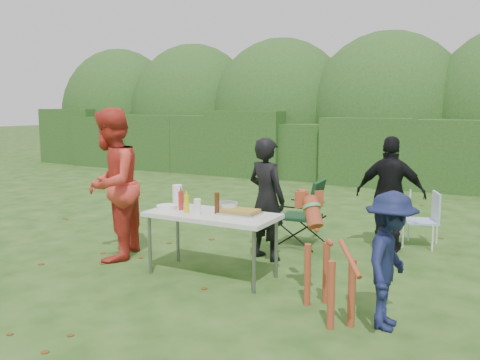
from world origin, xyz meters
The scene contains 20 objects.
ground centered at (0.00, 0.00, 0.00)m, with size 80.00×80.00×0.00m, color #1E4211.
hedge_row centered at (0.00, 8.00, 0.85)m, with size 22.00×1.40×1.70m, color #23471C.
shrub_backdrop centered at (0.00, 9.60, 1.60)m, with size 20.00×2.60×3.20m, color #3D6628.
folding_table centered at (0.18, 0.06, 0.69)m, with size 1.50×0.70×0.74m.
person_cook centered at (0.44, 0.96, 0.78)m, with size 0.57×0.37×1.56m, color black.
person_red_jacket centered at (-1.30, 0.04, 0.96)m, with size 0.94×0.73×1.93m, color red.
person_black_puffy centered at (1.74, 2.09, 0.78)m, with size 0.91×0.38×1.55m, color black.
child centered at (2.27, -0.39, 0.61)m, with size 0.79×0.45×1.22m, color #13193E.
dog centered at (1.72, -0.38, 0.53)m, with size 1.12×0.45×1.07m, color #A04225, non-canonical shape.
camping_chair centered at (0.60, 1.74, 0.48)m, with size 0.59×0.59×0.95m, color #14351C, non-canonical shape.
lawn_chair centered at (2.08, 2.53, 0.39)m, with size 0.46×0.46×0.78m, color #5A88D3, non-canonical shape.
food_tray centered at (0.49, 0.16, 0.75)m, with size 0.45×0.30×0.02m, color #B7B7BA.
focaccia_bread centered at (0.49, 0.16, 0.78)m, with size 0.40×0.26×0.04m, color olive.
mustard_bottle centered at (-0.09, -0.06, 0.84)m, with size 0.06×0.06×0.20m, color #CBCB10.
ketchup_bottle centered at (-0.23, 0.04, 0.85)m, with size 0.06×0.06×0.22m, color red.
beer_bottle centered at (0.24, 0.06, 0.86)m, with size 0.06×0.06×0.24m, color #47230F.
paper_towel_roll centered at (-0.41, 0.21, 0.87)m, with size 0.12×0.12×0.26m, color white.
cup_stack centered at (0.08, -0.09, 0.83)m, with size 0.08×0.08×0.18m, color white.
pasta_bowl centered at (0.26, 0.24, 0.79)m, with size 0.26×0.26×0.10m, color silver.
plate_stack centered at (-0.41, -0.01, 0.77)m, with size 0.24×0.24×0.05m, color white.
Camera 1 is at (3.14, -4.77, 1.95)m, focal length 38.00 mm.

